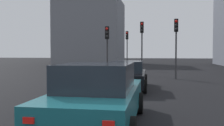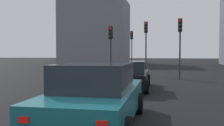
{
  "view_description": "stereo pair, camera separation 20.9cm",
  "coord_description": "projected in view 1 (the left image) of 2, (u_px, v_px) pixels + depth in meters",
  "views": [
    {
      "loc": [
        -4.3,
        -1.4,
        1.87
      ],
      "look_at": [
        3.83,
        0.04,
        1.53
      ],
      "focal_mm": 41.18,
      "sensor_mm": 36.0,
      "label": 1
    },
    {
      "loc": [
        -4.26,
        -1.61,
        1.87
      ],
      "look_at": [
        3.83,
        0.04,
        1.53
      ],
      "focal_mm": 41.18,
      "sensor_mm": 36.0,
      "label": 2
    }
  ],
  "objects": [
    {
      "name": "traffic_light_near_right",
      "position": [
        176.0,
        36.0,
        17.82
      ],
      "size": [
        0.32,
        0.3,
        4.2
      ],
      "rotation": [
        0.0,
        0.0,
        3.04
      ],
      "color": "#2D2D30",
      "rests_on": "ground_plane"
    },
    {
      "name": "traffic_light_far_left",
      "position": [
        127.0,
        42.0,
        28.55
      ],
      "size": [
        0.33,
        0.3,
        4.24
      ],
      "rotation": [
        0.0,
        0.0,
        3.02
      ],
      "color": "#2D2D30",
      "rests_on": "ground_plane"
    },
    {
      "name": "car_teal_second",
      "position": [
        98.0,
        96.0,
        6.5
      ],
      "size": [
        4.84,
        2.15,
        1.6
      ],
      "rotation": [
        0.0,
        0.0,
        0.01
      ],
      "color": "#19606B",
      "rests_on": "ground_plane"
    },
    {
      "name": "building_facade_center",
      "position": [
        90.0,
        32.0,
        44.23
      ],
      "size": [
        9.22,
        10.68,
        10.67
      ],
      "primitive_type": "cube",
      "color": "slate",
      "rests_on": "ground_plane"
    },
    {
      "name": "car_black_lead",
      "position": [
        128.0,
        75.0,
        13.17
      ],
      "size": [
        4.77,
        2.06,
        1.44
      ],
      "rotation": [
        0.0,
        0.0,
        0.03
      ],
      "color": "black",
      "rests_on": "ground_plane"
    },
    {
      "name": "traffic_light_far_right",
      "position": [
        142.0,
        37.0,
        20.93
      ],
      "size": [
        0.32,
        0.28,
        4.37
      ],
      "rotation": [
        0.0,
        0.0,
        3.12
      ],
      "color": "#2D2D30",
      "rests_on": "ground_plane"
    },
    {
      "name": "traffic_light_near_left",
      "position": [
        107.0,
        41.0,
        18.35
      ],
      "size": [
        0.32,
        0.29,
        3.73
      ],
      "rotation": [
        0.0,
        0.0,
        3.17
      ],
      "color": "#2D2D30",
      "rests_on": "ground_plane"
    }
  ]
}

